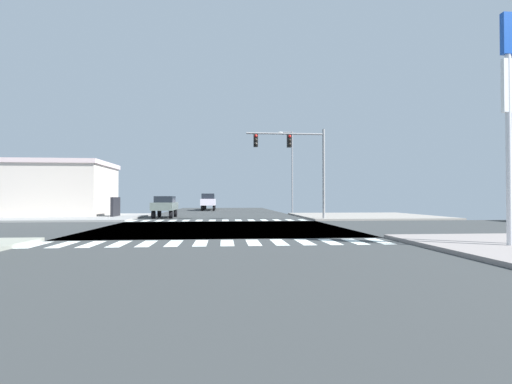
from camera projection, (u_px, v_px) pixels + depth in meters
The scene contains 11 objects.
ground at pixel (222, 228), 21.46m from camera, with size 90.00×90.00×0.05m.
sidewalk_corner_ne at pixel (363, 216), 34.54m from camera, with size 12.00×12.00×0.14m.
sidewalk_corner_nw at pixel (72, 217), 32.29m from camera, with size 12.00×12.00×0.14m.
crosswalk_near at pixel (214, 243), 14.17m from camera, with size 13.50×2.00×0.01m.
crosswalk_far at pixel (219, 220), 28.71m from camera, with size 13.50×2.00×0.01m.
traffic_signal_mast at pixel (295, 153), 28.95m from camera, with size 6.16×0.55×7.11m.
street_lamp at pixel (290, 165), 43.20m from camera, with size 1.78×0.32×9.46m.
bank_building at pixel (39, 189), 34.55m from camera, with size 14.18×7.65×5.08m.
sedan_farside_1 at pixel (165, 205), 32.64m from camera, with size 1.80×4.30×1.88m.
sedan_crossing_2 at pixel (210, 202), 57.17m from camera, with size 1.80×4.30×1.88m.
suv_trailing_2 at pixel (208, 200), 51.71m from camera, with size 1.96×4.60×2.34m.
Camera 1 is at (0.11, -21.58, 1.70)m, focal length 26.21 mm.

